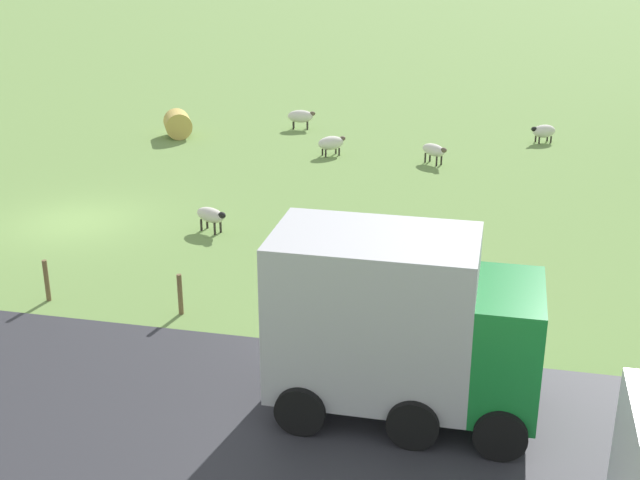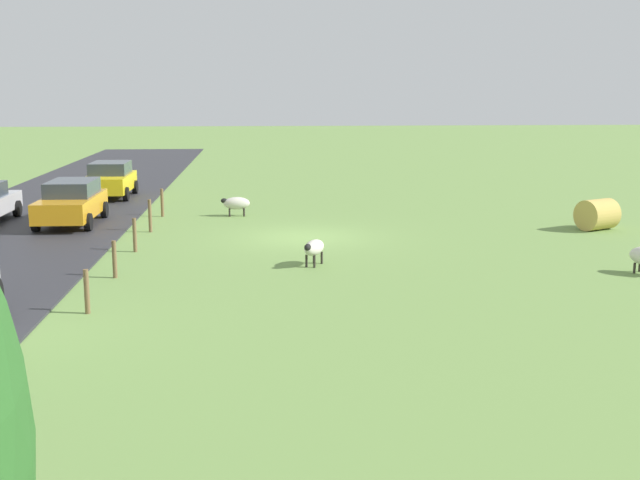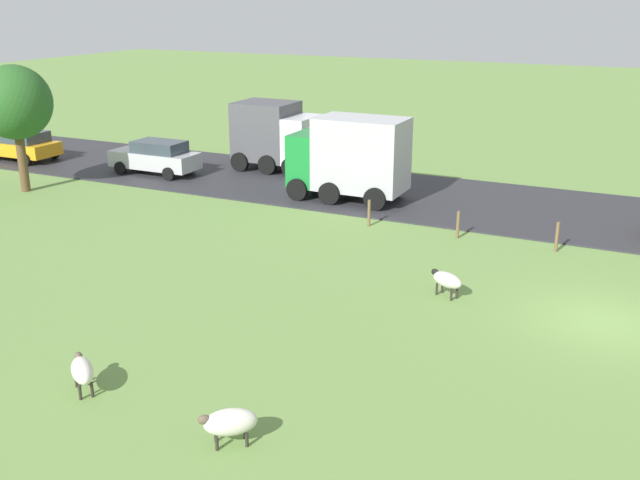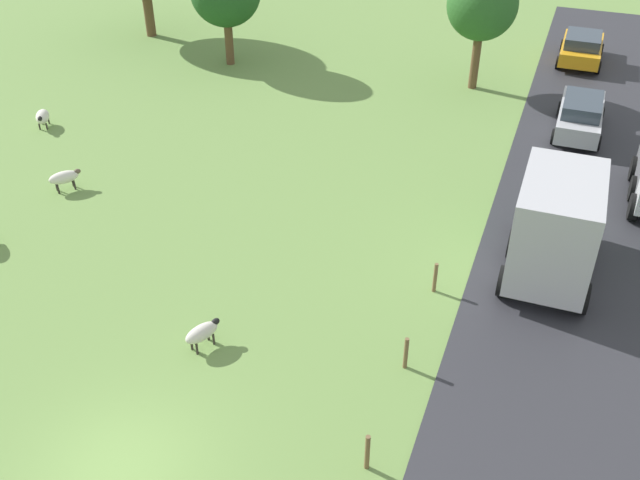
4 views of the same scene
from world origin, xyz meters
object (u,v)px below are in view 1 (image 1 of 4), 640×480
at_px(sheep_0, 544,131).
at_px(truck_1, 399,322).
at_px(sheep_1, 301,116).
at_px(hay_bale_0, 178,124).
at_px(sheep_5, 434,150).
at_px(sheep_2, 211,215).
at_px(sheep_3, 331,143).

distance_m(sheep_0, truck_1, 22.15).
bearing_deg(sheep_1, hay_bale_0, -62.16).
height_order(sheep_1, sheep_5, sheep_1).
bearing_deg(truck_1, hay_bale_0, -148.05).
relative_size(sheep_2, truck_1, 0.24).
distance_m(sheep_2, hay_bale_0, 11.94).
relative_size(sheep_3, hay_bale_0, 0.94).
relative_size(sheep_0, sheep_2, 0.98).
height_order(sheep_0, sheep_1, sheep_1).
xyz_separation_m(sheep_5, hay_bale_0, (-1.79, -11.16, 0.02)).
xyz_separation_m(sheep_2, sheep_5, (-8.92, 5.90, 0.01)).
distance_m(sheep_3, hay_bale_0, 7.20).
distance_m(sheep_3, truck_1, 18.70).
xyz_separation_m(hay_bale_0, truck_1, (19.42, 12.11, 1.39)).
bearing_deg(truck_1, sheep_2, -141.82).
distance_m(sheep_5, hay_bale_0, 11.30).
bearing_deg(sheep_0, sheep_2, -37.48).
bearing_deg(sheep_2, sheep_3, 169.06).
height_order(sheep_1, sheep_2, sheep_1).
xyz_separation_m(sheep_2, sheep_3, (-9.24, 1.79, -0.02)).
relative_size(sheep_1, sheep_3, 1.08).
bearing_deg(sheep_5, sheep_2, -33.46).
xyz_separation_m(sheep_1, truck_1, (21.96, 7.29, 1.38)).
xyz_separation_m(sheep_0, hay_bale_0, (2.45, -15.35, 0.08)).
height_order(sheep_0, sheep_5, sheep_5).
distance_m(sheep_0, sheep_2, 16.58).
relative_size(sheep_2, sheep_5, 1.01).
xyz_separation_m(sheep_0, sheep_3, (3.92, -8.30, 0.02)).
bearing_deg(sheep_2, sheep_0, 142.52).
distance_m(sheep_2, sheep_3, 9.41).
bearing_deg(sheep_3, truck_1, 15.74).
relative_size(sheep_1, hay_bale_0, 1.01).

